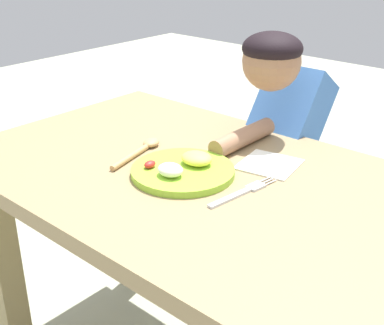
% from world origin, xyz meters
% --- Properties ---
extents(dining_table, '(1.41, 0.75, 0.69)m').
position_xyz_m(dining_table, '(0.00, 0.00, 0.59)').
color(dining_table, '#907852').
rests_on(dining_table, ground_plane).
extents(plate, '(0.25, 0.25, 0.05)m').
position_xyz_m(plate, '(-0.11, -0.03, 0.71)').
color(plate, '#95CF35').
rests_on(plate, dining_table).
extents(fork, '(0.04, 0.20, 0.01)m').
position_xyz_m(fork, '(0.05, -0.02, 0.70)').
color(fork, silver).
rests_on(fork, dining_table).
extents(spoon, '(0.08, 0.20, 0.02)m').
position_xyz_m(spoon, '(-0.29, -0.00, 0.70)').
color(spoon, tan).
rests_on(spoon, dining_table).
extents(person, '(0.19, 0.49, 0.98)m').
position_xyz_m(person, '(-0.11, 0.44, 0.54)').
color(person, '#304D71').
rests_on(person, ground_plane).
extents(napkin, '(0.16, 0.16, 0.00)m').
position_xyz_m(napkin, '(0.01, 0.15, 0.70)').
color(napkin, white).
rests_on(napkin, dining_table).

